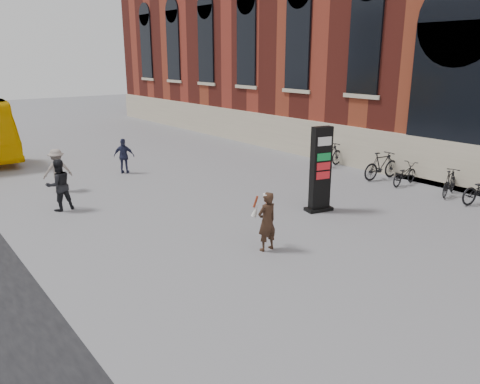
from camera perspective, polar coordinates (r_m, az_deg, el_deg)
ground at (r=12.48m, az=0.75°, el=-6.42°), size 100.00×100.00×0.00m
info_pylon at (r=14.99m, az=9.79°, el=2.70°), size 0.95×0.62×2.72m
woman at (r=11.89m, az=3.26°, el=-3.51°), size 0.59×0.52×1.55m
pedestrian_a at (r=16.04m, az=-21.21°, el=0.79°), size 0.86×0.69×1.68m
pedestrian_b at (r=18.43m, az=-21.37°, el=2.50°), size 1.07×0.69×1.57m
pedestrian_c at (r=20.44m, az=-13.95°, el=4.27°), size 0.91×0.81×1.48m
bike_3 at (r=18.27m, az=24.19°, el=1.08°), size 1.65×0.84×0.96m
bike_4 at (r=19.18m, az=19.42°, el=2.09°), size 1.67×0.71×0.86m
bike_5 at (r=19.73m, az=16.87°, el=3.11°), size 1.93×0.75×1.13m
bike_7 at (r=21.42m, az=10.85°, el=4.45°), size 1.84×0.64×1.08m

